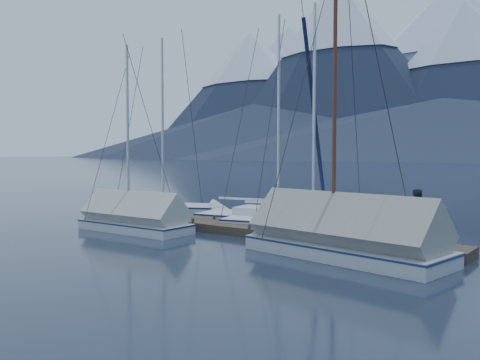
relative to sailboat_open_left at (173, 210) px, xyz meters
The scene contains 9 objects.
ground 8.66m from the sailboat_open_left, 35.97° to the right, with size 1000.00×1000.00×0.00m, color black.
dock 7.66m from the sailboat_open_left, 23.77° to the right, with size 18.00×1.50×0.54m.
mooring_posts 7.21m from the sailboat_open_left, 25.37° to the right, with size 15.12×1.52×0.35m.
sailboat_open_left is the anchor object (origin of this frame).
sailboat_open_mid 7.75m from the sailboat_open_left, ahead, with size 8.12×3.74×10.39m.
sailboat_open_right 9.88m from the sailboat_open_left, ahead, with size 8.16×4.12×10.39m.
sailboat_covered_near 13.05m from the sailboat_open_left, 22.23° to the right, with size 7.88×3.59×9.90m.
sailboat_covered_far 6.09m from the sailboat_open_left, 63.58° to the right, with size 6.18×2.61×8.61m.
person 14.49m from the sailboat_open_left, 10.73° to the right, with size 0.65×0.43×1.78m, color black.
Camera 1 is at (12.72, -14.51, 3.29)m, focal length 38.00 mm.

